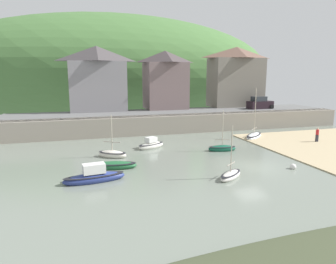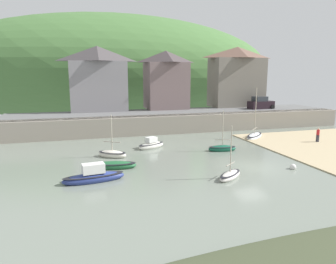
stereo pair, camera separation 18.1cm
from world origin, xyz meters
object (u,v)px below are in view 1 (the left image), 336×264
(parked_car_near_slipway, at_px, (260,104))
(waterfront_building_centre, at_px, (165,80))
(fishing_boat_green, at_px, (222,148))
(mooring_buoy, at_px, (293,167))
(sailboat_tall_mast, at_px, (254,136))
(sailboat_far_left, at_px, (114,166))
(motorboat_with_cabin, at_px, (94,177))
(sailboat_blue_trim, at_px, (151,145))
(waterfront_building_left, at_px, (97,78))
(person_near_water, at_px, (317,134))
(rowboat_small_beached, at_px, (231,175))
(dinghy_open_wooden, at_px, (112,154))
(waterfront_building_right, at_px, (236,77))

(parked_car_near_slipway, bearing_deg, waterfront_building_centre, 156.94)
(waterfront_building_centre, xyz_separation_m, fishing_boat_green, (0.57, -19.30, -6.72))
(mooring_buoy, bearing_deg, sailboat_tall_mast, 72.41)
(sailboat_far_left, bearing_deg, motorboat_with_cabin, -110.61)
(sailboat_far_left, xyz_separation_m, mooring_buoy, (14.43, -4.42, -0.08))
(fishing_boat_green, xyz_separation_m, mooring_buoy, (2.92, -7.39, -0.10))
(sailboat_blue_trim, bearing_deg, sailboat_far_left, -153.57)
(waterfront_building_left, height_order, person_near_water, waterfront_building_left)
(waterfront_building_centre, relative_size, motorboat_with_cabin, 1.91)
(waterfront_building_left, height_order, sailboat_far_left, waterfront_building_left)
(rowboat_small_beached, height_order, motorboat_with_cabin, rowboat_small_beached)
(rowboat_small_beached, distance_m, motorboat_with_cabin, 10.27)
(sailboat_tall_mast, distance_m, mooring_buoy, 13.03)
(waterfront_building_centre, distance_m, fishing_boat_green, 20.45)
(fishing_boat_green, bearing_deg, sailboat_blue_trim, 163.34)
(parked_car_near_slipway, bearing_deg, sailboat_tall_mast, -131.02)
(fishing_boat_green, relative_size, dinghy_open_wooden, 1.03)
(waterfront_building_right, xyz_separation_m, rowboat_small_beached, (-15.06, -27.33, -7.18))
(fishing_boat_green, xyz_separation_m, person_near_water, (12.33, 0.47, 0.72))
(waterfront_building_left, relative_size, waterfront_building_right, 0.96)
(waterfront_building_right, relative_size, rowboat_small_beached, 2.35)
(sailboat_blue_trim, height_order, motorboat_with_cabin, motorboat_with_cabin)
(sailboat_blue_trim, height_order, dinghy_open_wooden, dinghy_open_wooden)
(sailboat_blue_trim, relative_size, dinghy_open_wooden, 0.81)
(parked_car_near_slipway, bearing_deg, sailboat_blue_trim, -156.41)
(waterfront_building_left, distance_m, sailboat_blue_trim, 17.96)
(sailboat_far_left, bearing_deg, person_near_water, 18.78)
(sailboat_blue_trim, xyz_separation_m, person_near_water, (19.11, -2.81, 0.65))
(waterfront_building_centre, relative_size, waterfront_building_right, 0.91)
(sailboat_blue_trim, relative_size, rowboat_small_beached, 0.82)
(fishing_boat_green, distance_m, sailboat_far_left, 11.89)
(waterfront_building_right, height_order, parked_car_near_slipway, waterfront_building_right)
(waterfront_building_left, bearing_deg, motorboat_with_cabin, -95.01)
(waterfront_building_centre, height_order, sailboat_blue_trim, waterfront_building_centre)
(sailboat_far_left, relative_size, person_near_water, 2.49)
(dinghy_open_wooden, distance_m, parked_car_near_slipway, 28.84)
(waterfront_building_right, height_order, person_near_water, waterfront_building_right)
(dinghy_open_wooden, height_order, parked_car_near_slipway, parked_car_near_slipway)
(sailboat_blue_trim, bearing_deg, rowboat_small_beached, -99.08)
(fishing_boat_green, bearing_deg, dinghy_open_wooden, -174.52)
(waterfront_building_left, relative_size, sailboat_far_left, 2.35)
(sailboat_tall_mast, bearing_deg, motorboat_with_cabin, 165.19)
(dinghy_open_wooden, bearing_deg, sailboat_far_left, -61.81)
(waterfront_building_centre, relative_size, sailboat_far_left, 2.23)
(person_near_water, bearing_deg, dinghy_open_wooden, 179.39)
(waterfront_building_right, bearing_deg, sailboat_tall_mast, -109.19)
(motorboat_with_cabin, distance_m, person_near_water, 26.40)
(waterfront_building_centre, xyz_separation_m, sailboat_far_left, (-10.95, -22.28, -6.74))
(waterfront_building_right, bearing_deg, fishing_boat_green, -121.49)
(waterfront_building_right, relative_size, parked_car_near_slipway, 2.32)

